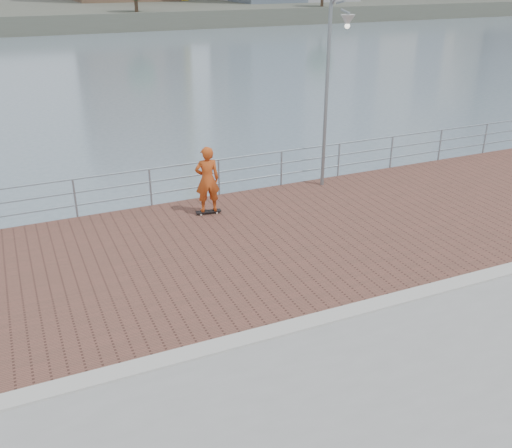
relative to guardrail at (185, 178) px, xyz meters
name	(u,v)px	position (x,y,z in m)	size (l,w,h in m)	color
water	(296,408)	(0.00, -7.00, -2.69)	(400.00, 400.00, 0.00)	slate
brick_lane	(229,248)	(0.00, -3.40, -0.68)	(40.00, 6.80, 0.02)	brown
curb	(299,325)	(0.00, -7.00, -0.66)	(40.00, 0.40, 0.06)	#B7B5AD
far_shore	(9,6)	(0.00, 115.50, -1.44)	(320.00, 95.00, 2.50)	#4C5142
guardrail	(185,178)	(0.00, 0.00, 0.00)	(39.06, 0.06, 1.13)	#8C9EA8
street_lamp	(335,62)	(4.26, -0.89, 3.11)	(0.39, 1.13, 5.35)	gray
skateboard	(208,211)	(0.25, -1.24, -0.61)	(0.71, 0.27, 0.08)	black
skateboarder	(207,179)	(0.25, -1.24, 0.32)	(0.66, 0.44, 1.82)	#C04A19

